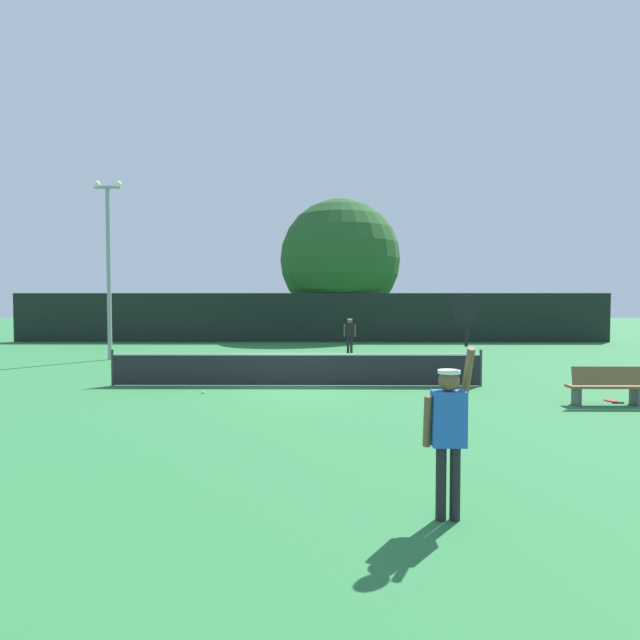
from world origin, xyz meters
TOP-DOWN VIEW (x-y plane):
  - ground_plane at (0.00, 0.00)m, footprint 120.00×120.00m
  - tennis_net at (0.00, 0.00)m, footprint 10.90×0.08m
  - perimeter_fence at (0.00, 16.00)m, footprint 36.01×0.12m
  - player_serving at (2.25, -9.22)m, footprint 0.68×0.40m
  - player_receiving at (2.04, 9.32)m, footprint 0.57×0.24m
  - tennis_ball at (-2.44, -1.26)m, footprint 0.07×0.07m
  - spare_racket at (7.99, -2.23)m, footprint 0.28×0.52m
  - courtside_bench at (7.58, -2.78)m, footprint 1.80×0.44m
  - light_pole at (-8.27, 6.66)m, footprint 1.18×0.28m
  - large_tree at (1.88, 19.36)m, footprint 7.97×7.97m
  - parked_car_near at (1.54, 22.20)m, footprint 2.16×4.31m
  - parked_car_mid at (7.04, 24.83)m, footprint 1.92×4.21m

SIDE VIEW (x-z plane):
  - ground_plane at x=0.00m, z-range 0.00..0.00m
  - spare_racket at x=7.99m, z-range 0.00..0.04m
  - tennis_ball at x=-2.44m, z-range 0.00..0.07m
  - courtside_bench at x=7.58m, z-range 0.01..0.96m
  - tennis_net at x=0.00m, z-range -0.02..1.05m
  - parked_car_near at x=1.54m, z-range -0.07..1.62m
  - parked_car_mid at x=7.04m, z-range -0.07..1.62m
  - player_receiving at x=2.04m, z-range 0.18..1.82m
  - player_serving at x=2.25m, z-range -0.15..2.44m
  - perimeter_fence at x=0.00m, z-range 0.00..2.95m
  - light_pole at x=-8.27m, z-range 0.56..8.08m
  - large_tree at x=1.88m, z-range 0.62..9.83m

